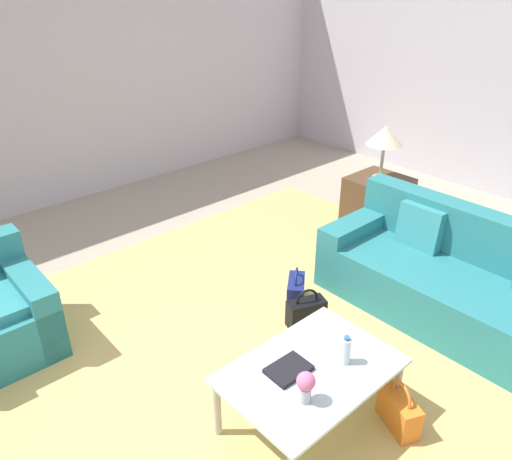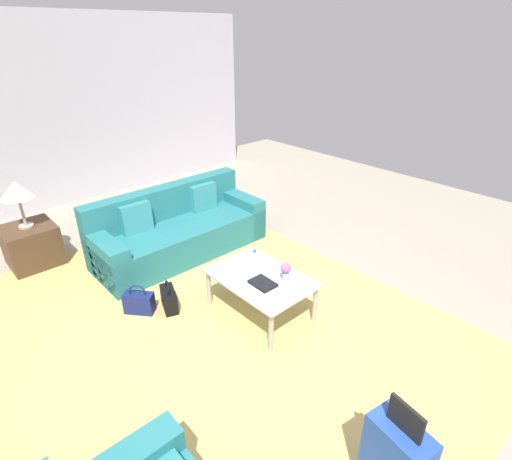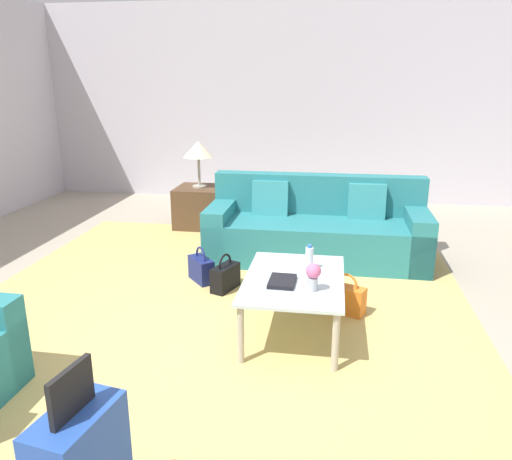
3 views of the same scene
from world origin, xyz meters
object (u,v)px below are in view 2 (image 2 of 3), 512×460
Objects in this scene: side_table at (32,245)px; handbag_black at (169,299)px; couch at (177,231)px; handbag_orange at (262,273)px; flower_vase at (286,270)px; handbag_navy at (139,302)px; coffee_table_book at (263,283)px; table_lamp at (16,191)px; water_bottle at (255,259)px; coffee_table at (260,281)px.

handbag_black is at bearing -158.92° from side_table.
side_table is (1.00, 1.60, -0.04)m from couch.
handbag_orange is at bearing -141.34° from side_table.
side_table is (3.02, 1.65, -0.32)m from flower_vase.
couch reaches higher than side_table.
handbag_black is at bearing -120.50° from handbag_navy.
coffee_table_book is 0.43× the size of table_lamp.
water_bottle is 1.05m from handbag_black.
flower_vase is 0.57× the size of handbag_orange.
handbag_black is (-2.07, -0.80, -0.14)m from side_table.
water_bottle is (-1.60, -0.00, 0.25)m from couch.
couch reaches higher than flower_vase.
table_lamp is 2.17m from handbag_navy.
coffee_table_book reaches higher than handbag_orange.
side_table is at bearing 38.66° from handbag_orange.
handbag_navy is (-0.90, 1.08, -0.17)m from couch.
water_bottle is 0.57m from handbag_orange.
coffee_table_book is 0.80m from handbag_orange.
side_table reaches higher than handbag_navy.
side_table is 2.22m from handbag_black.
water_bottle is at bearing 124.54° from handbag_orange.
handbag_navy is at bearing 57.16° from water_bottle.
coffee_table_book is at bearing -138.48° from handbag_navy.
coffee_table_book is at bearing 150.64° from water_bottle.
side_table is at bearing 28.18° from coffee_table.
table_lamp reaches higher than handbag_black.
side_table is at bearing 0.00° from table_lamp.
flower_vase is at bearing -145.71° from coffee_table.
coffee_table is 0.16m from coffee_table_book.
water_bottle reaches higher than coffee_table.
table_lamp reaches higher than side_table.
coffee_table is 0.32m from flower_vase.
flower_vase reaches higher than side_table.
handbag_orange is at bearing -55.46° from water_bottle.
coffee_table_book is 0.74× the size of handbag_orange.
side_table is 1.00× the size of table_lamp.
couch is 2.04m from flower_vase.
handbag_navy is at bearing 59.50° from handbag_black.
handbag_black is 1.16m from handbag_orange.
handbag_orange is at bearing -22.29° from flower_vase.
table_lamp is at bearing 21.08° from handbag_black.
table_lamp is (2.60, 1.60, 0.47)m from water_bottle.
handbag_navy is (1.02, 0.90, -0.35)m from coffee_table_book.
handbag_orange is at bearing -141.34° from table_lamp.
coffee_table is at bearing -132.46° from handbag_navy.
side_table is at bearing 31.61° from water_bottle.
flower_vase is (-2.02, -0.05, 0.28)m from couch.
flower_vase reaches higher than water_bottle.
handbag_black is at bearing 37.51° from coffee_table_book.
handbag_black is at bearing 56.38° from water_bottle.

